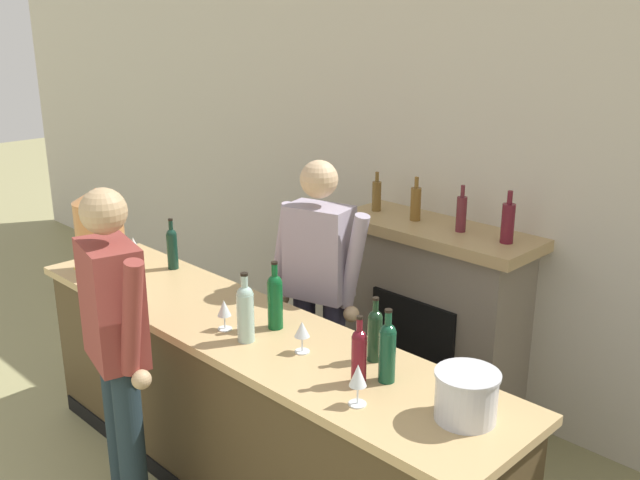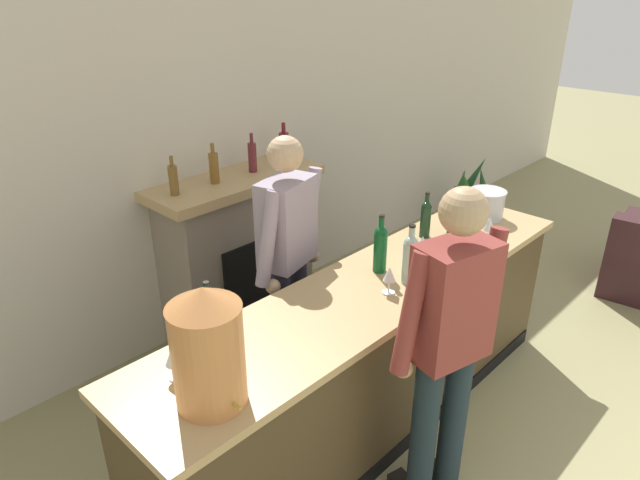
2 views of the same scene
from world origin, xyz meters
TOP-DOWN VIEW (x-y plane):
  - wall_back_panel at (0.00, 4.46)m, footprint 12.00×0.07m
  - bar_counter at (-0.23, 2.78)m, footprint 3.08×0.67m
  - fireplace_stone at (-0.08, 4.20)m, footprint 1.29×0.52m
  - potted_plant_corner at (2.92, 3.96)m, footprint 0.40×0.40m
  - person_customer at (-0.44, 2.19)m, footprint 0.65×0.37m
  - person_bartender at (-0.31, 3.39)m, footprint 0.64×0.37m
  - copper_dispenser at (-1.42, 2.66)m, footprint 0.29×0.33m
  - ice_bucket_steel at (1.05, 2.83)m, footprint 0.25×0.25m
  - wine_bottle_port_short at (0.57, 2.75)m, footprint 0.07×0.07m
  - wine_bottle_cabernet_heavy at (0.65, 2.84)m, footprint 0.07×0.07m
  - wine_bottle_riesling_slim at (-0.09, 2.87)m, footprint 0.08×0.08m
  - wine_bottle_rose_blush at (-1.18, 3.00)m, footprint 0.07×0.07m
  - wine_bottle_merlot_tall at (-0.08, 2.67)m, footprint 0.08×0.08m
  - wine_bottle_chardonnay_pale at (0.48, 2.95)m, footprint 0.07×0.07m
  - wine_glass_front_right at (0.69, 2.61)m, footprint 0.07×0.07m
  - wine_glass_front_left at (-1.44, 2.89)m, footprint 0.08×0.08m
  - wine_glass_by_dispenser at (0.20, 2.77)m, footprint 0.07×0.07m
  - wine_glass_back_row at (-0.25, 2.67)m, footprint 0.07×0.07m

SIDE VIEW (x-z plane):
  - potted_plant_corner at x=2.92m, z-range -0.09..0.67m
  - bar_counter at x=-0.23m, z-range 0.00..0.98m
  - fireplace_stone at x=-0.08m, z-range -0.14..1.39m
  - person_bartender at x=-0.31m, z-range 0.09..1.81m
  - person_customer at x=-0.44m, z-range 0.09..1.84m
  - ice_bucket_steel at x=1.05m, z-range 0.98..1.18m
  - wine_glass_back_row at x=-0.25m, z-range 1.00..1.16m
  - wine_glass_by_dispenser at x=0.20m, z-range 1.01..1.16m
  - wine_glass_front_left at x=-1.44m, z-range 1.01..1.17m
  - wine_glass_front_right at x=0.69m, z-range 1.01..1.19m
  - wine_bottle_chardonnay_pale at x=0.48m, z-range 0.96..1.26m
  - wine_bottle_port_short at x=0.57m, z-range 0.96..1.27m
  - wine_bottle_rose_blush at x=-1.18m, z-range 0.96..1.27m
  - wine_bottle_cabernet_heavy at x=0.65m, z-range 0.96..1.29m
  - wine_bottle_riesling_slim at x=-0.09m, z-range 0.96..1.31m
  - wine_bottle_merlot_tall at x=-0.08m, z-range 0.96..1.30m
  - copper_dispenser at x=-1.42m, z-range 0.98..1.50m
  - wall_back_panel at x=0.00m, z-range 0.00..2.75m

